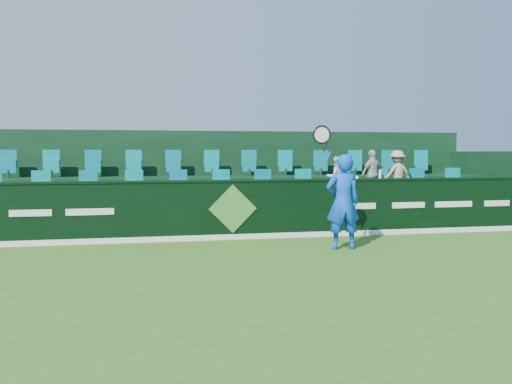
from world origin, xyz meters
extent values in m
plane|color=#366A19|center=(0.00, 0.00, 0.00)|extent=(60.00, 60.00, 0.00)
cube|color=black|center=(0.00, 4.00, 0.65)|extent=(16.00, 0.20, 1.30)
cube|color=black|center=(0.00, 4.00, 1.32)|extent=(16.00, 0.24, 0.05)
cube|color=white|center=(0.00, 3.89, 0.06)|extent=(16.00, 0.02, 0.12)
cube|color=#428731|center=(0.00, 3.88, 0.70)|extent=(1.10, 0.02, 1.10)
cube|color=white|center=(-4.30, 3.89, 0.70)|extent=(0.85, 0.01, 0.14)
cube|color=white|center=(-3.10, 3.89, 0.70)|extent=(1.00, 0.01, 0.14)
cube|color=white|center=(3.10, 3.89, 0.70)|extent=(0.70, 0.01, 0.14)
cube|color=white|center=(4.30, 3.89, 0.70)|extent=(0.85, 0.01, 0.14)
cube|color=white|center=(5.50, 3.89, 0.70)|extent=(1.00, 0.01, 0.14)
cube|color=white|center=(6.70, 3.89, 0.70)|extent=(0.70, 0.01, 0.14)
cube|color=black|center=(0.00, 5.10, 0.40)|extent=(16.00, 2.00, 0.80)
cube|color=black|center=(0.00, 7.00, 0.65)|extent=(16.00, 1.80, 1.30)
cube|color=black|center=(0.00, 8.00, 1.30)|extent=(16.00, 0.20, 2.60)
cube|color=black|center=(7.90, 6.00, 1.00)|extent=(0.20, 4.00, 2.00)
cube|color=#028C8B|center=(0.00, 5.50, 1.10)|extent=(13.50, 0.50, 0.60)
cube|color=#028C8B|center=(0.00, 7.30, 1.60)|extent=(13.50, 0.50, 0.60)
imported|color=blue|center=(1.98, 2.19, 0.97)|extent=(0.73, 0.50, 1.93)
cylinder|color=#143FBF|center=(1.62, 2.09, 1.88)|extent=(0.12, 0.04, 0.22)
cylinder|color=black|center=(1.56, 2.09, 2.08)|extent=(0.11, 0.03, 0.20)
torus|color=black|center=(1.48, 2.09, 2.32)|extent=(0.49, 0.04, 0.49)
cylinder|color=silver|center=(1.48, 2.09, 2.32)|extent=(0.41, 0.01, 0.41)
imported|color=silver|center=(2.90, 5.12, 1.33)|extent=(0.54, 0.43, 1.06)
imported|color=beige|center=(3.90, 5.12, 1.42)|extent=(0.78, 0.55, 1.24)
imported|color=tan|center=(4.59, 5.12, 1.41)|extent=(0.84, 0.56, 1.22)
cube|color=white|center=(2.77, 4.00, 1.38)|extent=(0.44, 0.28, 0.07)
cylinder|color=white|center=(3.60, 4.00, 1.45)|extent=(0.07, 0.07, 0.21)
camera|label=1|loc=(-2.17, -8.71, 1.97)|focal=40.00mm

